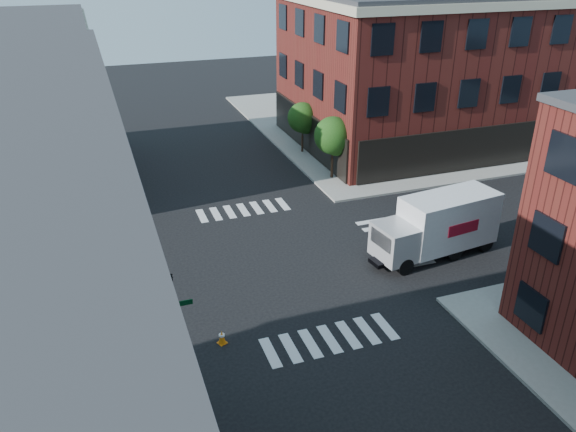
# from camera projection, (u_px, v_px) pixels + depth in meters

# --- Properties ---
(ground) EXTENTS (120.00, 120.00, 0.00)m
(ground) POSITION_uv_depth(u_px,v_px,m) (278.00, 262.00, 30.22)
(ground) COLOR black
(ground) RESTS_ON ground
(sidewalk_ne) EXTENTS (30.00, 30.00, 0.15)m
(sidewalk_ne) POSITION_uv_depth(u_px,v_px,m) (414.00, 121.00, 54.34)
(sidewalk_ne) COLOR gray
(sidewalk_ne) RESTS_ON ground
(building_ne) EXTENTS (25.00, 16.00, 12.00)m
(building_ne) POSITION_uv_depth(u_px,v_px,m) (447.00, 69.00, 47.38)
(building_ne) COLOR #4D1713
(building_ne) RESTS_ON ground
(tree_near) EXTENTS (2.69, 2.69, 4.49)m
(tree_near) POSITION_uv_depth(u_px,v_px,m) (334.00, 137.00, 39.59)
(tree_near) COLOR black
(tree_near) RESTS_ON ground
(tree_far) EXTENTS (2.43, 2.43, 4.07)m
(tree_far) POSITION_uv_depth(u_px,v_px,m) (303.00, 119.00, 44.81)
(tree_far) COLOR black
(tree_far) RESTS_ON ground
(signal_pole) EXTENTS (1.29, 1.24, 4.60)m
(signal_pole) POSITION_uv_depth(u_px,v_px,m) (166.00, 311.00, 21.29)
(signal_pole) COLOR black
(signal_pole) RESTS_ON ground
(box_truck) EXTENTS (7.64, 3.16, 3.38)m
(box_truck) POSITION_uv_depth(u_px,v_px,m) (439.00, 225.00, 30.29)
(box_truck) COLOR silver
(box_truck) RESTS_ON ground
(traffic_cone) EXTENTS (0.47, 0.47, 0.65)m
(traffic_cone) POSITION_uv_depth(u_px,v_px,m) (222.00, 337.00, 23.91)
(traffic_cone) COLOR orange
(traffic_cone) RESTS_ON ground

